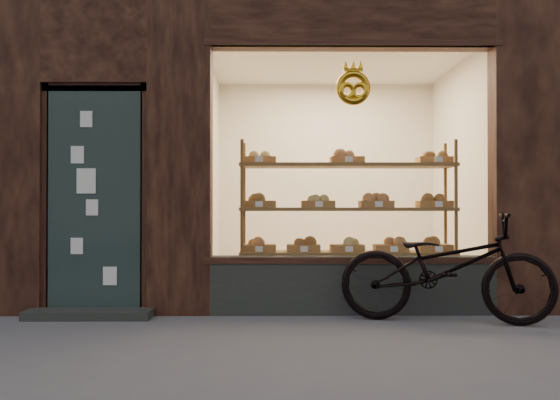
{
  "coord_description": "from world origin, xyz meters",
  "views": [
    {
      "loc": [
        -0.29,
        -3.85,
        1.03
      ],
      "look_at": [
        -0.24,
        2.0,
        1.09
      ],
      "focal_mm": 40.0,
      "sensor_mm": 36.0,
      "label": 1
    }
  ],
  "objects": [
    {
      "name": "ground",
      "position": [
        0.0,
        0.0,
        0.0
      ],
      "size": [
        90.0,
        90.0,
        0.0
      ],
      "primitive_type": "plane",
      "color": "#504E5A"
    },
    {
      "name": "bicycle",
      "position": [
        1.22,
        1.67,
        0.49
      ],
      "size": [
        1.96,
        1.08,
        0.98
      ],
      "primitive_type": "imported",
      "rotation": [
        0.0,
        0.0,
        1.33
      ],
      "color": "black",
      "rests_on": "ground"
    },
    {
      "name": "display_shelf",
      "position": [
        0.45,
        2.55,
        0.83
      ],
      "size": [
        2.2,
        0.45,
        1.7
      ],
      "color": "brown",
      "rests_on": "ground"
    }
  ]
}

